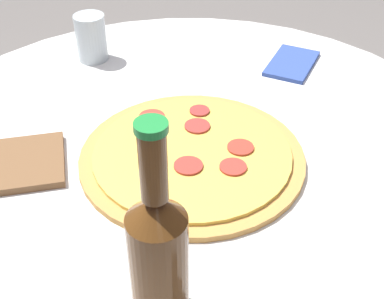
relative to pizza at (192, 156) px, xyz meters
The scene contains 5 objects.
table 0.20m from the pizza, 37.18° to the left, with size 0.98×0.98×0.78m.
pizza is the anchor object (origin of this frame).
beer_bottle 0.29m from the pizza, 159.45° to the right, with size 0.06×0.06×0.26m.
drinking_glass 0.39m from the pizza, 59.11° to the left, with size 0.06×0.06×0.09m.
napkin 0.36m from the pizza, ahead, with size 0.14×0.09×0.01m.
Camera 1 is at (-0.60, -0.32, 1.29)m, focal length 50.00 mm.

